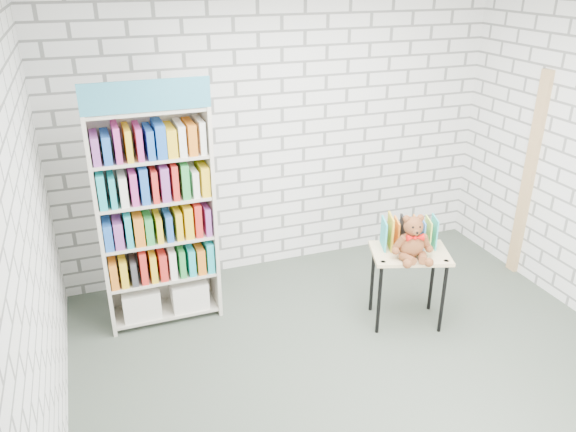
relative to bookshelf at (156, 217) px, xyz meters
name	(u,v)px	position (x,y,z in m)	size (l,w,h in m)	color
ground	(366,372)	(1.38, -1.36, -1.00)	(4.50, 4.50, 0.00)	#404A3E
room_shell	(381,160)	(1.38, -1.36, 0.78)	(4.52, 4.02, 2.81)	silver
bookshelf	(156,217)	(0.00, 0.00, 0.00)	(0.98, 0.38, 2.20)	beige
display_table	(409,262)	(2.03, -0.83, -0.39)	(0.77, 0.64, 0.71)	#D0B67D
table_books	(409,232)	(2.06, -0.73, -0.16)	(0.50, 0.34, 0.27)	#28ABAE
teddy_bear	(413,241)	(1.98, -0.93, -0.14)	(0.35, 0.34, 0.39)	brown
door_trim	(529,177)	(3.60, -0.41, 0.05)	(0.05, 0.12, 2.10)	tan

